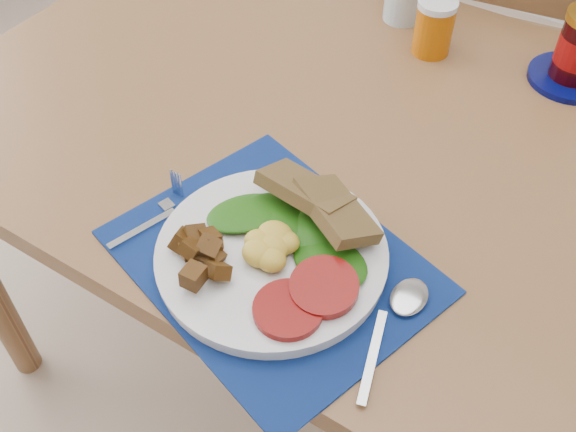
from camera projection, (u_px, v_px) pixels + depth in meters
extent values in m
cube|color=brown|center=(361.00, 140.00, 1.09)|extent=(1.40, 0.90, 0.04)
cylinder|color=brown|center=(210.00, 80.00, 1.82)|extent=(0.06, 0.06, 0.71)
cube|color=brown|center=(478.00, 66.00, 1.66)|extent=(0.52, 0.50, 0.04)
cylinder|color=brown|center=(547.00, 121.00, 1.90)|extent=(0.04, 0.04, 0.45)
cylinder|color=brown|center=(410.00, 85.00, 2.01)|extent=(0.04, 0.04, 0.45)
cylinder|color=brown|center=(519.00, 211.00, 1.67)|extent=(0.04, 0.04, 0.45)
cylinder|color=brown|center=(366.00, 165.00, 1.78)|extent=(0.04, 0.04, 0.45)
cube|color=#040F32|center=(272.00, 261.00, 0.89)|extent=(0.48, 0.42, 0.00)
cylinder|color=silver|center=(272.00, 256.00, 0.88)|extent=(0.30, 0.30, 0.02)
ellipsoid|color=gold|center=(272.00, 247.00, 0.86)|extent=(0.07, 0.06, 0.03)
cylinder|color=#98050D|center=(306.00, 299.00, 0.82)|extent=(0.09, 0.09, 0.01)
ellipsoid|color=#0D3D07|center=(296.00, 230.00, 0.89)|extent=(0.16, 0.10, 0.02)
cube|color=olive|center=(320.00, 200.00, 0.89)|extent=(0.14, 0.10, 0.04)
cube|color=#B2B5BA|center=(142.00, 229.00, 0.93)|extent=(0.04, 0.10, 0.00)
cube|color=#B2B5BA|center=(175.00, 197.00, 0.97)|extent=(0.03, 0.06, 0.00)
cube|color=#B2B5BA|center=(373.00, 356.00, 0.79)|extent=(0.05, 0.13, 0.00)
ellipsoid|color=#B2B5BA|center=(409.00, 298.00, 0.85)|extent=(0.05, 0.06, 0.01)
cylinder|color=#B25404|center=(434.00, 28.00, 1.19)|extent=(0.07, 0.07, 0.09)
cylinder|color=#04094A|center=(570.00, 78.00, 1.16)|extent=(0.14, 0.14, 0.01)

